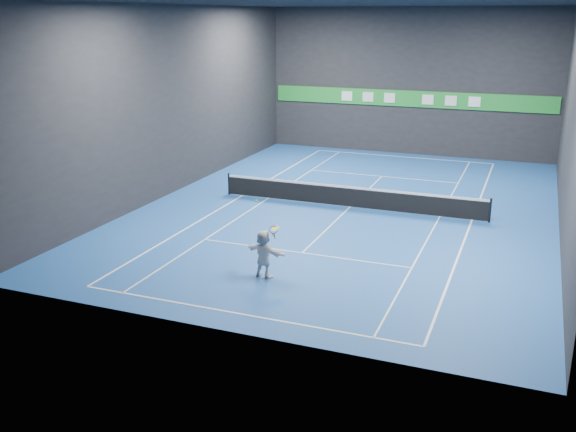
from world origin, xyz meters
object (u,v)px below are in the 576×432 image
at_px(player, 264,254).
at_px(tennis_net, 350,196).
at_px(tennis_ball, 256,201).
at_px(tennis_racket, 274,231).

xyz_separation_m(player, tennis_net, (0.43, 9.00, -0.29)).
distance_m(player, tennis_net, 9.02).
bearing_deg(tennis_net, tennis_ball, -94.86).
xyz_separation_m(player, tennis_ball, (-0.32, 0.18, 1.77)).
bearing_deg(tennis_ball, player, -29.16).
relative_size(tennis_ball, tennis_racket, 0.15).
height_order(player, tennis_net, player).
height_order(player, tennis_racket, tennis_racket).
height_order(tennis_ball, tennis_racket, tennis_ball).
relative_size(tennis_ball, tennis_net, 0.01).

